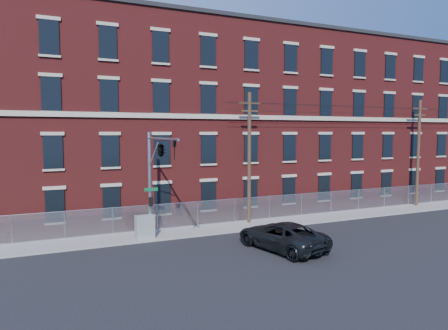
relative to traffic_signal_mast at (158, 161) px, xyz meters
name	(u,v)px	position (x,y,z in m)	size (l,w,h in m)	color
ground	(261,245)	(6.00, -2.18, -5.39)	(140.00, 140.00, 0.00)	black
sidewalk	(355,214)	(18.00, 2.82, -5.33)	(65.00, 3.00, 0.12)	gray
mill_building	(298,122)	(18.00, 11.75, 2.76)	(55.30, 14.32, 16.30)	maroon
chain_link_fence	(345,200)	(18.00, 4.12, -4.33)	(59.06, 0.06, 1.85)	#A5A8AD
traffic_signal_mast	(158,161)	(0.00, 0.00, 0.00)	(0.90, 6.75, 7.00)	#9EA0A5
utility_pole_near	(249,155)	(8.00, 3.42, -0.05)	(1.80, 0.28, 10.00)	#463123
utility_pole_mid	(418,151)	(26.00, 3.42, -0.05)	(1.80, 0.28, 10.00)	#463123
overhead_wires	(420,111)	(26.00, 3.42, 3.73)	(40.00, 0.62, 0.62)	black
pickup_truck	(282,236)	(6.73, -3.39, -4.55)	(2.77, 6.01, 1.67)	black
utility_cabinet	(145,227)	(-0.45, 2.02, -4.51)	(1.22, 0.61, 1.52)	gray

